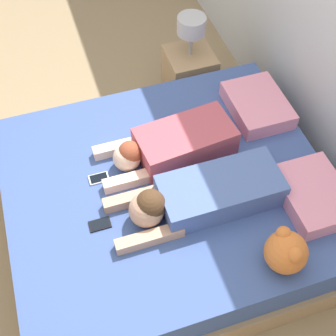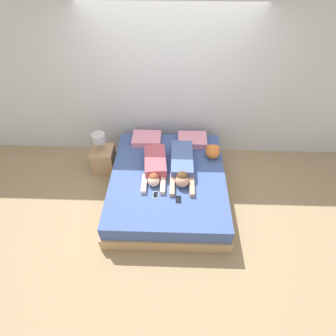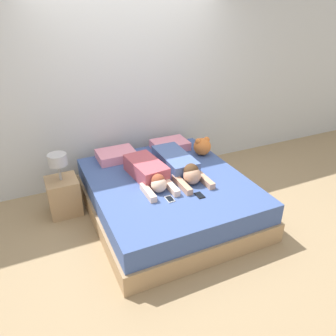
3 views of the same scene
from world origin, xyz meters
name	(u,v)px [view 3 (image 3 of 3)]	position (x,y,z in m)	size (l,w,h in m)	color
ground_plane	(168,213)	(0.00, 0.00, 0.00)	(12.00, 12.00, 0.00)	#9E8460
wall_back	(131,87)	(0.00, 1.16, 1.30)	(12.00, 0.06, 2.60)	silver
bed	(168,197)	(0.00, 0.00, 0.23)	(1.79, 2.03, 0.47)	tan
pillow_head_left	(116,155)	(-0.39, 0.77, 0.53)	(0.48, 0.36, 0.11)	pink
pillow_head_right	(170,145)	(0.39, 0.77, 0.53)	(0.48, 0.36, 0.11)	pink
person_left	(149,172)	(-0.20, 0.09, 0.57)	(0.38, 0.88, 0.20)	#B24C59
person_right	(180,165)	(0.21, 0.12, 0.57)	(0.35, 1.03, 0.23)	#4C66A5
cell_phone_left	(170,199)	(-0.16, -0.40, 0.48)	(0.07, 0.12, 0.01)	silver
cell_phone_right	(200,195)	(0.16, -0.46, 0.48)	(0.07, 0.12, 0.01)	black
plush_toy	(202,146)	(0.70, 0.42, 0.60)	(0.23, 0.23, 0.24)	orange
nightstand	(63,193)	(-1.14, 0.56, 0.27)	(0.36, 0.36, 0.78)	tan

